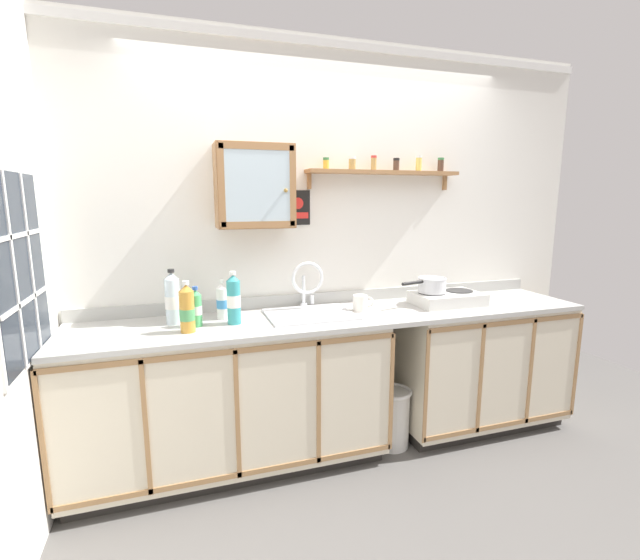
# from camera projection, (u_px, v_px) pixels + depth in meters

# --- Properties ---
(floor) EXTENTS (6.32, 6.32, 0.00)m
(floor) POSITION_uv_depth(u_px,v_px,m) (356.00, 467.00, 2.74)
(floor) COLOR #565451
(floor) RESTS_ON ground
(back_wall) EXTENTS (3.92, 0.07, 2.65)m
(back_wall) POSITION_uv_depth(u_px,v_px,m) (326.00, 243.00, 3.05)
(back_wall) COLOR silver
(back_wall) RESTS_ON ground
(lower_cabinet_run) EXTENTS (1.87, 0.62, 0.88)m
(lower_cabinet_run) POSITION_uv_depth(u_px,v_px,m) (231.00, 398.00, 2.68)
(lower_cabinet_run) COLOR black
(lower_cabinet_run) RESTS_ON ground
(lower_cabinet_run_right) EXTENTS (1.23, 0.62, 0.88)m
(lower_cabinet_run_right) POSITION_uv_depth(u_px,v_px,m) (476.00, 364.00, 3.22)
(lower_cabinet_run_right) COLOR black
(lower_cabinet_run_right) RESTS_ON ground
(countertop) EXTENTS (3.28, 0.64, 0.03)m
(countertop) POSITION_uv_depth(u_px,v_px,m) (343.00, 316.00, 2.82)
(countertop) COLOR #B2B2AD
(countertop) RESTS_ON lower_cabinet_run
(backsplash) EXTENTS (3.28, 0.02, 0.08)m
(backsplash) POSITION_uv_depth(u_px,v_px,m) (328.00, 298.00, 3.08)
(backsplash) COLOR #B2B2AD
(backsplash) RESTS_ON countertop
(sink) EXTENTS (0.53, 0.46, 0.43)m
(sink) POSITION_uv_depth(u_px,v_px,m) (309.00, 315.00, 2.79)
(sink) COLOR silver
(sink) RESTS_ON countertop
(hot_plate_stove) EXTENTS (0.46, 0.31, 0.09)m
(hot_plate_stove) POSITION_uv_depth(u_px,v_px,m) (447.00, 298.00, 3.05)
(hot_plate_stove) COLOR silver
(hot_plate_stove) RESTS_ON countertop
(saucepan) EXTENTS (0.36, 0.19, 0.10)m
(saucepan) POSITION_uv_depth(u_px,v_px,m) (432.00, 284.00, 3.02)
(saucepan) COLOR silver
(saucepan) RESTS_ON hot_plate_stove
(bottle_opaque_white_0) EXTENTS (0.07, 0.07, 0.24)m
(bottle_opaque_white_0) POSITION_uv_depth(u_px,v_px,m) (222.00, 301.00, 2.68)
(bottle_opaque_white_0) COLOR white
(bottle_opaque_white_0) RESTS_ON countertop
(bottle_detergent_teal_1) EXTENTS (0.08, 0.08, 0.31)m
(bottle_detergent_teal_1) POSITION_uv_depth(u_px,v_px,m) (234.00, 300.00, 2.56)
(bottle_detergent_teal_1) COLOR teal
(bottle_detergent_teal_1) RESTS_ON countertop
(bottle_soda_green_2) EXTENTS (0.07, 0.07, 0.23)m
(bottle_soda_green_2) POSITION_uv_depth(u_px,v_px,m) (196.00, 308.00, 2.52)
(bottle_soda_green_2) COLOR #4CB266
(bottle_soda_green_2) RESTS_ON countertop
(bottle_water_clear_3) EXTENTS (0.09, 0.09, 0.32)m
(bottle_water_clear_3) POSITION_uv_depth(u_px,v_px,m) (173.00, 299.00, 2.56)
(bottle_water_clear_3) COLOR silver
(bottle_water_clear_3) RESTS_ON countertop
(bottle_juice_amber_4) EXTENTS (0.08, 0.08, 0.28)m
(bottle_juice_amber_4) POSITION_uv_depth(u_px,v_px,m) (187.00, 310.00, 2.40)
(bottle_juice_amber_4) COLOR gold
(bottle_juice_amber_4) RESTS_ON countertop
(mug) EXTENTS (0.13, 0.09, 0.10)m
(mug) POSITION_uv_depth(u_px,v_px,m) (361.00, 303.00, 2.87)
(mug) COLOR white
(mug) RESTS_ON countertop
(wall_cabinet) EXTENTS (0.46, 0.27, 0.50)m
(wall_cabinet) POSITION_uv_depth(u_px,v_px,m) (254.00, 187.00, 2.68)
(wall_cabinet) COLOR #996B42
(spice_shelf) EXTENTS (1.08, 0.14, 0.23)m
(spice_shelf) POSITION_uv_depth(u_px,v_px,m) (385.00, 171.00, 2.99)
(spice_shelf) COLOR #996B42
(warning_sign) EXTENTS (0.17, 0.01, 0.22)m
(warning_sign) POSITION_uv_depth(u_px,v_px,m) (298.00, 208.00, 2.91)
(warning_sign) COLOR black
(window) EXTENTS (0.03, 0.70, 0.89)m
(window) POSITION_uv_depth(u_px,v_px,m) (19.00, 268.00, 1.98)
(window) COLOR #262D38
(trash_bin) EXTENTS (0.25, 0.25, 0.40)m
(trash_bin) POSITION_uv_depth(u_px,v_px,m) (392.00, 417.00, 2.95)
(trash_bin) COLOR silver
(trash_bin) RESTS_ON ground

